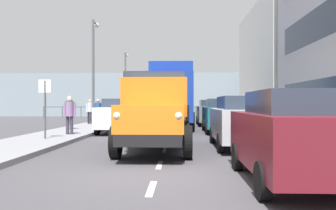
{
  "coord_description": "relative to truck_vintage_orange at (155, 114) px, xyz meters",
  "views": [
    {
      "loc": [
        -0.51,
        7.38,
        1.49
      ],
      "look_at": [
        0.15,
        -10.2,
        1.41
      ],
      "focal_mm": 36.67,
      "sensor_mm": 36.0,
      "label": 1
    }
  ],
  "objects": [
    {
      "name": "pedestrian_in_dark_coat",
      "position": [
        5.01,
        -7.15,
        -0.01
      ],
      "size": [
        0.53,
        0.34,
        1.73
      ],
      "color": "black",
      "rests_on": "sidewalk_right"
    },
    {
      "name": "pedestrian_by_lamp",
      "position": [
        4.05,
        -4.24,
        -0.09
      ],
      "size": [
        0.53,
        0.34,
        1.61
      ],
      "color": "#383342",
      "rests_on": "sidewalk_right"
    },
    {
      "name": "street_sign",
      "position": [
        4.38,
        -2.38,
        0.5
      ],
      "size": [
        0.5,
        0.07,
        2.25
      ],
      "color": "#4C4C4C",
      "rests_on": "sidewalk_right"
    },
    {
      "name": "car_silver_kerbside_1",
      "position": [
        -2.84,
        -1.1,
        -0.28
      ],
      "size": [
        1.92,
        4.11,
        1.72
      ],
      "color": "#B7BABF",
      "rests_on": "ground_plane"
    },
    {
      "name": "car_teal_kerbside_2",
      "position": [
        -2.84,
        -7.15,
        -0.28
      ],
      "size": [
        1.78,
        4.08,
        1.72
      ],
      "color": "#1E6670",
      "rests_on": "ground_plane"
    },
    {
      "name": "road_centreline_markings",
      "position": [
        -0.27,
        -5.9,
        -1.17
      ],
      "size": [
        0.12,
        32.35,
        0.01
      ],
      "color": "silver",
      "rests_on": "ground_plane"
    },
    {
      "name": "pedestrian_near_railing",
      "position": [
        5.22,
        -11.96,
        -0.09
      ],
      "size": [
        0.53,
        0.34,
        1.61
      ],
      "color": "black",
      "rests_on": "sidewalk_right"
    },
    {
      "name": "sidewalk_right",
      "position": [
        4.58,
        -7.36,
        -1.1
      ],
      "size": [
        2.67,
        36.99,
        0.15
      ],
      "primitive_type": "cube",
      "color": "gray",
      "rests_on": "ground_plane"
    },
    {
      "name": "lamp_post_promenade",
      "position": [
        4.74,
        -11.1,
        2.91
      ],
      "size": [
        0.32,
        1.14,
        6.63
      ],
      "color": "#59595B",
      "rests_on": "sidewalk_right"
    },
    {
      "name": "car_grey_kerbside_3",
      "position": [
        -2.84,
        -12.99,
        -0.28
      ],
      "size": [
        1.92,
        4.24,
        1.72
      ],
      "color": "slate",
      "rests_on": "ground_plane"
    },
    {
      "name": "lorry_cargo_blue",
      "position": [
        -0.22,
        -10.56,
        0.9
      ],
      "size": [
        2.58,
        8.2,
        3.87
      ],
      "color": "#193899",
      "rests_on": "ground_plane"
    },
    {
      "name": "car_white_oppositeside_0",
      "position": [
        2.3,
        -6.95,
        -0.28
      ],
      "size": [
        1.89,
        4.37,
        1.72
      ],
      "color": "white",
      "rests_on": "ground_plane"
    },
    {
      "name": "sidewalk_left",
      "position": [
        -5.13,
        -7.36,
        -1.1
      ],
      "size": [
        2.67,
        36.99,
        0.15
      ],
      "primitive_type": "cube",
      "color": "gray",
      "rests_on": "ground_plane"
    },
    {
      "name": "building_far_block",
      "position": [
        -9.91,
        -16.91,
        3.38
      ],
      "size": [
        6.9,
        12.24,
        9.11
      ],
      "color": "silver",
      "rests_on": "ground_plane"
    },
    {
      "name": "ground_plane",
      "position": [
        -0.27,
        -7.36,
        -1.18
      ],
      "size": [
        80.0,
        80.0,
        0.0
      ],
      "primitive_type": "plane",
      "color": "#423F44"
    },
    {
      "name": "seawall_railing",
      "position": [
        -0.27,
        -25.25,
        -0.26
      ],
      "size": [
        28.08,
        0.08,
        1.2
      ],
      "color": "#4C5156",
      "rests_on": "ground_plane"
    },
    {
      "name": "truck_vintage_orange",
      "position": [
        0.0,
        0.0,
        0.0
      ],
      "size": [
        2.17,
        5.64,
        2.43
      ],
      "color": "black",
      "rests_on": "ground_plane"
    },
    {
      "name": "pedestrian_couple_b",
      "position": [
        3.91,
        -14.23,
        -0.06
      ],
      "size": [
        0.53,
        0.34,
        1.65
      ],
      "color": "#383342",
      "rests_on": "sidewalk_right"
    },
    {
      "name": "lamp_post_far",
      "position": [
        4.48,
        -22.04,
        2.67
      ],
      "size": [
        0.32,
        1.14,
        6.17
      ],
      "color": "#59595B",
      "rests_on": "sidewalk_right"
    },
    {
      "name": "pedestrian_with_bag",
      "position": [
        4.15,
        -9.78,
        -0.09
      ],
      "size": [
        0.53,
        0.34,
        1.61
      ],
      "color": "black",
      "rests_on": "sidewalk_right"
    },
    {
      "name": "sea_horizon",
      "position": [
        -0.27,
        -28.85,
        1.32
      ],
      "size": [
        80.0,
        0.8,
        5.0
      ],
      "primitive_type": "cube",
      "color": "#84939E",
      "rests_on": "ground_plane"
    },
    {
      "name": "car_maroon_kerbside_near",
      "position": [
        -2.84,
        4.01,
        -0.29
      ],
      "size": [
        1.78,
        3.85,
        1.72
      ],
      "color": "maroon",
      "rests_on": "ground_plane"
    }
  ]
}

